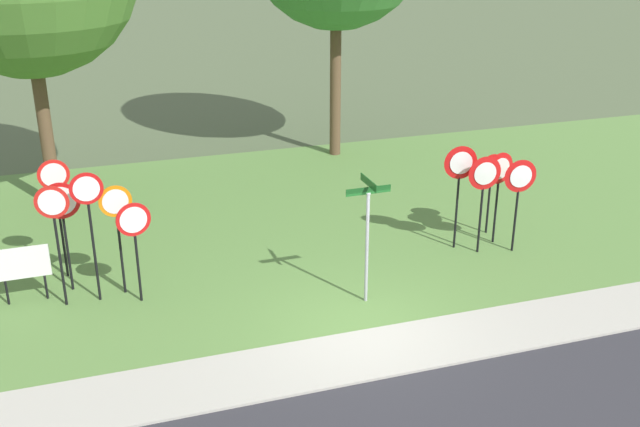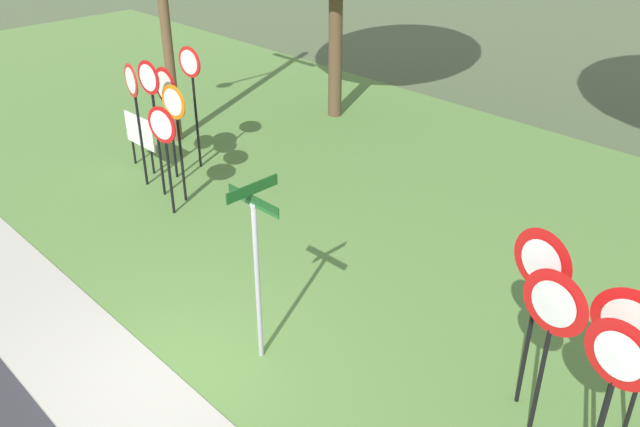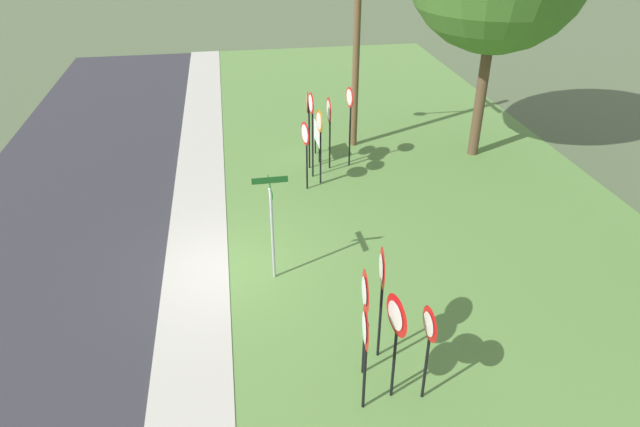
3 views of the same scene
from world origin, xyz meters
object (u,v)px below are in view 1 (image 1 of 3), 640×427
Objects in this scene: stop_sign_near_right at (56,194)px; notice_board at (23,266)px; stop_sign_far_right at (54,221)px; yield_sign_near_right at (500,176)px; yield_sign_far_right at (520,184)px; yield_sign_center at (484,182)px; yield_sign_near_left at (492,176)px; street_name_post at (367,230)px; stop_sign_far_center at (135,231)px; yield_sign_far_left at (460,172)px; stop_sign_center_tall at (89,210)px; stop_sign_near_left at (117,217)px; stop_sign_far_left at (62,213)px.

stop_sign_near_right reaches higher than notice_board.
stop_sign_far_right is at bearing -30.09° from notice_board.
yield_sign_far_right is at bearing -83.08° from yield_sign_near_right.
yield_sign_center reaches higher than yield_sign_near_right.
stop_sign_near_right is 9.58m from yield_sign_center.
yield_sign_center is at bearing 173.66° from yield_sign_far_right.
yield_sign_near_right is 1.01× the size of yield_sign_far_right.
stop_sign_near_right is at bearing 48.58° from notice_board.
yield_sign_near_left is 0.77× the size of street_name_post.
street_name_post is (-4.22, -2.35, 0.09)m from yield_sign_near_left.
notice_board is at bearing 178.50° from yield_sign_near_left.
stop_sign_far_right is (-1.51, 0.30, 0.31)m from stop_sign_far_center.
yield_sign_far_left is at bearing 10.47° from stop_sign_far_right.
yield_sign_far_left reaches higher than notice_board.
yield_sign_near_right is (10.11, 0.04, -0.19)m from stop_sign_far_right.
stop_sign_center_tall is 1.10× the size of yield_sign_far_left.
yield_sign_far_left reaches higher than stop_sign_near_left.
yield_sign_near_left is at bearing 55.57° from yield_sign_center.
stop_sign_near_right is 1.19× the size of yield_sign_near_right.
stop_sign_near_right is 1.51m from stop_sign_center_tall.
yield_sign_near_left is at bearing 66.60° from yield_sign_near_right.
yield_sign_far_right is at bearing -9.81° from stop_sign_near_left.
stop_sign_near_left reaches higher than yield_sign_near_right.
stop_sign_far_center is 0.84× the size of stop_sign_far_right.
yield_sign_near_left is 0.91× the size of yield_sign_far_right.
yield_sign_near_left is (10.20, -0.77, -0.44)m from stop_sign_near_right.
street_name_post is (4.81, -1.92, -0.14)m from stop_sign_near_left.
stop_sign_far_center is 4.73m from street_name_post.
stop_sign_far_center is 0.78× the size of stop_sign_center_tall.
yield_sign_far_left is 3.53m from street_name_post.
stop_sign_far_right is at bearing -176.48° from yield_sign_far_right.
notice_board is (-11.01, -0.18, -0.72)m from yield_sign_near_left.
stop_sign_near_left is 1.06× the size of yield_sign_near_right.
street_name_post reaches higher than stop_sign_near_left.
yield_sign_near_right is (9.43, 0.02, -0.32)m from stop_sign_center_tall.
stop_sign_far_left is 9.99m from yield_sign_near_right.
notice_board is (-0.90, -0.24, -0.98)m from stop_sign_far_left.
yield_sign_center is (-0.78, -0.97, 0.26)m from yield_sign_near_left.
yield_sign_center is at bearing -5.55° from notice_board.
yield_sign_center is at bearing 7.95° from stop_sign_far_right.
street_name_post is at bearing -166.90° from yield_sign_near_right.
yield_sign_near_left is at bearing -0.12° from stop_sign_center_tall.
yield_sign_near_right is 0.90× the size of yield_sign_far_left.
yield_sign_far_right is (0.05, -1.16, 0.18)m from yield_sign_near_left.
yield_sign_far_left is (7.83, -0.13, 0.17)m from stop_sign_near_left.
stop_sign_near_left is 7.84m from yield_sign_far_left.
stop_sign_far_right is 0.97× the size of street_name_post.
stop_sign_near_left is at bearing 13.77° from stop_sign_center_tall.
yield_sign_far_left is 1.07× the size of yield_sign_center.
stop_sign_far_center is at bearing -1.23° from stop_sign_far_right.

